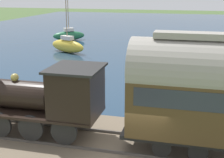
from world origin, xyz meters
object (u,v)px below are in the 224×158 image
(sailboat_yellow, at_px, (67,45))
(rowboat_mid_harbor, at_px, (187,82))
(steam_locomotive, at_px, (49,95))
(rowboat_near_shore, at_px, (53,87))
(rowboat_far_out, at_px, (90,77))
(sailboat_green, at_px, (69,35))

(sailboat_yellow, bearing_deg, rowboat_mid_harbor, -101.91)
(steam_locomotive, distance_m, sailboat_yellow, 22.44)
(steam_locomotive, bearing_deg, rowboat_near_shore, 23.84)
(steam_locomotive, relative_size, rowboat_far_out, 2.32)
(sailboat_yellow, relative_size, rowboat_near_shore, 2.86)
(steam_locomotive, bearing_deg, sailboat_yellow, 20.08)
(sailboat_yellow, bearing_deg, sailboat_green, 44.80)
(sailboat_green, height_order, rowboat_near_shore, sailboat_green)
(sailboat_green, bearing_deg, rowboat_mid_harbor, -169.74)
(rowboat_near_shore, bearing_deg, rowboat_mid_harbor, -14.98)
(sailboat_green, bearing_deg, sailboat_yellow, 168.35)
(steam_locomotive, distance_m, rowboat_mid_harbor, 12.81)
(rowboat_near_shore, height_order, rowboat_mid_harbor, rowboat_mid_harbor)
(sailboat_green, bearing_deg, rowboat_near_shore, 166.56)
(rowboat_mid_harbor, bearing_deg, steam_locomotive, 112.61)
(sailboat_green, distance_m, sailboat_yellow, 8.85)
(sailboat_green, height_order, sailboat_yellow, sailboat_yellow)
(steam_locomotive, bearing_deg, rowboat_mid_harbor, -27.62)
(steam_locomotive, height_order, rowboat_mid_harbor, steam_locomotive)
(sailboat_green, height_order, rowboat_far_out, sailboat_green)
(rowboat_mid_harbor, bearing_deg, sailboat_green, 2.85)
(sailboat_yellow, relative_size, rowboat_mid_harbor, 2.74)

